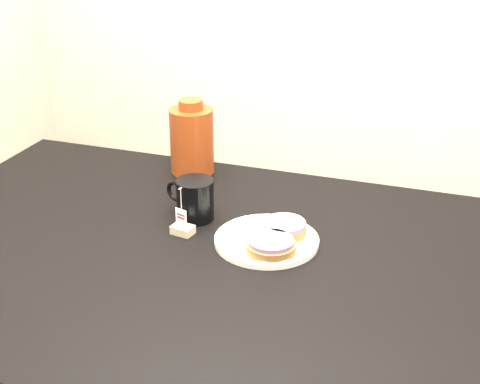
# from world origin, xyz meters

# --- Properties ---
(table) EXTENTS (1.40, 0.90, 0.75)m
(table) POSITION_xyz_m (0.00, 0.00, 0.67)
(table) COLOR black
(table) RESTS_ON ground_plane
(plate) EXTENTS (0.21, 0.21, 0.02)m
(plate) POSITION_xyz_m (0.08, 0.08, 0.76)
(plate) COLOR white
(plate) RESTS_ON table
(bagel_back) EXTENTS (0.10, 0.10, 0.03)m
(bagel_back) POSITION_xyz_m (0.11, 0.11, 0.77)
(bagel_back) COLOR brown
(bagel_back) RESTS_ON plate
(bagel_front) EXTENTS (0.14, 0.14, 0.03)m
(bagel_front) POSITION_xyz_m (0.11, 0.03, 0.77)
(bagel_front) COLOR brown
(bagel_front) RESTS_ON plate
(mug) EXTENTS (0.13, 0.10, 0.09)m
(mug) POSITION_xyz_m (-0.10, 0.14, 0.80)
(mug) COLOR black
(mug) RESTS_ON table
(teabag_pouch) EXTENTS (0.05, 0.04, 0.02)m
(teabag_pouch) POSITION_xyz_m (-0.09, 0.06, 0.76)
(teabag_pouch) COLOR #C6B793
(teabag_pouch) RESTS_ON table
(bagel_package) EXTENTS (0.13, 0.13, 0.19)m
(bagel_package) POSITION_xyz_m (-0.20, 0.38, 0.84)
(bagel_package) COLOR #5C1F0C
(bagel_package) RESTS_ON table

